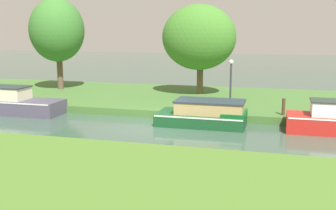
# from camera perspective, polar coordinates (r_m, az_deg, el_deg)

# --- Properties ---
(ground_plane) EXTENTS (120.00, 120.00, 0.00)m
(ground_plane) POSITION_cam_1_polar(r_m,az_deg,el_deg) (19.46, -2.72, -3.14)
(ground_plane) COLOR #3A5446
(riverbank_far) EXTENTS (72.00, 10.00, 0.40)m
(riverbank_far) POSITION_cam_1_polar(r_m,az_deg,el_deg) (26.03, 2.03, 0.82)
(riverbank_far) COLOR #426C30
(riverbank_far) RESTS_ON ground_plane
(riverbank_near) EXTENTS (72.00, 10.00, 0.40)m
(riverbank_near) POSITION_cam_1_polar(r_m,az_deg,el_deg) (11.59, -16.88, -12.29)
(riverbank_near) COLOR #4A7329
(riverbank_near) RESTS_ON ground_plane
(forest_narrowboat) EXTENTS (4.28, 2.19, 1.24)m
(forest_narrowboat) POSITION_cam_1_polar(r_m,az_deg,el_deg) (19.89, 5.27, -1.28)
(forest_narrowboat) COLOR #164722
(forest_narrowboat) RESTS_ON ground_plane
(willow_tree_left) EXTENTS (3.76, 3.85, 6.33)m
(willow_tree_left) POSITION_cam_1_polar(r_m,az_deg,el_deg) (29.77, -15.30, 10.05)
(willow_tree_left) COLOR brown
(willow_tree_left) RESTS_ON riverbank_far
(willow_tree_centre) EXTENTS (4.72, 3.49, 5.78)m
(willow_tree_centre) POSITION_cam_1_polar(r_m,az_deg,el_deg) (26.16, 4.34, 9.42)
(willow_tree_centre) COLOR brown
(willow_tree_centre) RESTS_ON riverbank_far
(lamp_post) EXTENTS (0.24, 0.24, 2.66)m
(lamp_post) POSITION_cam_1_polar(r_m,az_deg,el_deg) (21.50, 8.80, 3.73)
(lamp_post) COLOR #333338
(lamp_post) RESTS_ON riverbank_far
(mooring_post_near) EXTENTS (0.16, 0.16, 0.84)m
(mooring_post_near) POSITION_cam_1_polar(r_m,az_deg,el_deg) (20.99, 15.88, -0.24)
(mooring_post_near) COLOR #4B3224
(mooring_post_near) RESTS_ON riverbank_far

